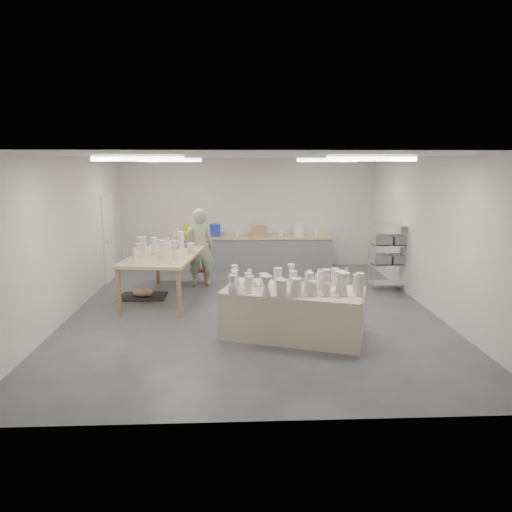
{
  "coord_description": "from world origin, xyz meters",
  "views": [
    {
      "loc": [
        -0.31,
        -8.68,
        2.87
      ],
      "look_at": [
        0.07,
        0.23,
        1.05
      ],
      "focal_mm": 32.0,
      "sensor_mm": 36.0,
      "label": 1
    }
  ],
  "objects_px": {
    "potter": "(200,248)",
    "red_stool": "(201,271)",
    "drying_table": "(293,310)",
    "work_table": "(167,253)"
  },
  "relations": [
    {
      "from": "drying_table",
      "to": "work_table",
      "type": "bearing_deg",
      "value": 152.91
    },
    {
      "from": "drying_table",
      "to": "work_table",
      "type": "xyz_separation_m",
      "value": [
        -2.42,
        2.44,
        0.53
      ]
    },
    {
      "from": "work_table",
      "to": "red_stool",
      "type": "relative_size",
      "value": 7.24
    },
    {
      "from": "red_stool",
      "to": "work_table",
      "type": "bearing_deg",
      "value": -118.95
    },
    {
      "from": "potter",
      "to": "red_stool",
      "type": "bearing_deg",
      "value": -95.5
    },
    {
      "from": "drying_table",
      "to": "red_stool",
      "type": "xyz_separation_m",
      "value": [
        -1.79,
        3.58,
        -0.15
      ]
    },
    {
      "from": "work_table",
      "to": "red_stool",
      "type": "distance_m",
      "value": 1.47
    },
    {
      "from": "work_table",
      "to": "drying_table",
      "type": "bearing_deg",
      "value": -37.7
    },
    {
      "from": "work_table",
      "to": "potter",
      "type": "relative_size",
      "value": 1.5
    },
    {
      "from": "work_table",
      "to": "potter",
      "type": "bearing_deg",
      "value": 61.56
    }
  ]
}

